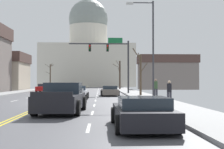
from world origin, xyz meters
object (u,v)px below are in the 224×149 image
sedan_oncoming_00 (44,88)px  pickup_truck_near_03 (62,99)px  pedestrian_01 (156,88)px  sedan_oncoming_02 (78,86)px  sedan_near_02 (72,97)px  street_lamp_right (150,42)px  sedan_near_00 (110,91)px  sedan_near_01 (78,93)px  pedestrian_00 (169,90)px  sedan_near_04 (142,113)px  sedan_oncoming_01 (57,87)px  signal_gantry (112,54)px

sedan_oncoming_00 → pickup_truck_near_03: bearing=-77.9°
sedan_oncoming_00 → pedestrian_01: pedestrian_01 is taller
pickup_truck_near_03 → sedan_oncoming_02: (-3.42, 58.09, -0.14)m
sedan_near_02 → sedan_oncoming_02: 52.17m
street_lamp_right → sedan_oncoming_00: street_lamp_right is taller
sedan_near_00 → sedan_oncoming_02: sedan_oncoming_02 is taller
sedan_near_01 → sedan_oncoming_00: bearing=108.6°
pickup_truck_near_03 → pedestrian_00: (7.10, 5.32, 0.30)m
sedan_oncoming_00 → pedestrian_00: pedestrian_00 is taller
sedan_near_04 → sedan_oncoming_01: bearing=101.4°
sedan_near_01 → sedan_oncoming_00: size_ratio=0.99×
sedan_oncoming_02 → pickup_truck_near_03: bearing=-86.6°
street_lamp_right → sedan_near_01: street_lamp_right is taller
street_lamp_right → pickup_truck_near_03: (-6.09, -7.86, -4.18)m
pickup_truck_near_03 → sedan_near_04: bearing=-57.7°
pedestrian_00 → sedan_near_01: bearing=136.0°
street_lamp_right → sedan_near_01: size_ratio=1.90×
pedestrian_01 → sedan_oncoming_00: bearing=121.9°
sedan_oncoming_02 → pedestrian_01: bearing=-77.6°
signal_gantry → sedan_near_01: signal_gantry is taller
sedan_near_04 → pedestrian_01: (3.42, 16.13, 0.58)m
signal_gantry → sedan_oncoming_00: signal_gantry is taller
street_lamp_right → pedestrian_01: bearing=69.7°
sedan_oncoming_01 → pickup_truck_near_03: bearing=-81.6°
sedan_oncoming_02 → pedestrian_00: bearing=-78.7°
signal_gantry → sedan_near_00: (-0.44, -4.59, -4.76)m
signal_gantry → pickup_truck_near_03: bearing=-98.8°
sedan_oncoming_02 → pedestrian_01: size_ratio=2.65×
street_lamp_right → pedestrian_00: bearing=-68.4°
pickup_truck_near_03 → sedan_near_02: bearing=90.0°
street_lamp_right → sedan_near_02: 7.71m
pickup_truck_near_03 → sedan_near_04: pickup_truck_near_03 is taller
sedan_near_01 → street_lamp_right: bearing=-35.4°
sedan_oncoming_00 → sedan_oncoming_01: sedan_oncoming_00 is taller
sedan_near_02 → pedestrian_00: size_ratio=2.89×
signal_gantry → pedestrian_00: (3.47, -18.12, -4.28)m
sedan_near_01 → sedan_oncoming_01: size_ratio=0.94×
signal_gantry → pedestrian_01: (3.41, -13.02, -4.18)m
sedan_near_01 → pedestrian_00: pedestrian_00 is taller
pickup_truck_near_03 → sedan_near_01: bearing=90.2°
street_lamp_right → pedestrian_01: size_ratio=4.58×
street_lamp_right → pickup_truck_near_03: street_lamp_right is taller
sedan_oncoming_01 → pedestrian_01: bearing=-68.9°
sedan_near_01 → sedan_oncoming_02: size_ratio=0.91×
sedan_near_02 → sedan_near_04: size_ratio=1.05×
sedan_near_04 → sedan_oncoming_00: size_ratio=1.03×
sedan_oncoming_00 → sedan_oncoming_02: 25.26m
signal_gantry → sedan_oncoming_01: bearing=114.4°
sedan_near_00 → sedan_oncoming_02: bearing=99.5°
sedan_oncoming_02 → street_lamp_right: bearing=-79.3°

